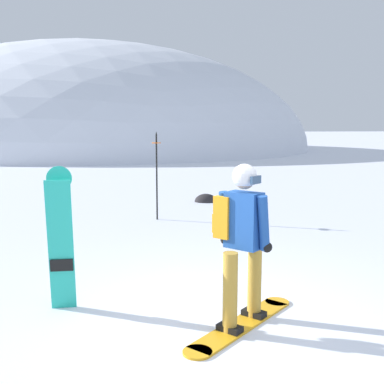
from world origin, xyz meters
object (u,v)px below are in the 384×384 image
at_px(spare_snowboard, 61,238).
at_px(rock_small, 206,202).
at_px(piste_marker_near, 157,170).
at_px(snowboarder_main, 241,240).

bearing_deg(spare_snowboard, rock_small, 68.27).
relative_size(spare_snowboard, piste_marker_near, 0.84).
xyz_separation_m(snowboarder_main, rock_small, (0.99, 7.94, -0.92)).
height_order(spare_snowboard, piste_marker_near, piste_marker_near).
xyz_separation_m(spare_snowboard, rock_small, (2.90, 7.27, -0.84)).
bearing_deg(piste_marker_near, spare_snowboard, -105.65).
bearing_deg(spare_snowboard, piste_marker_near, 74.35).
bearing_deg(piste_marker_near, snowboarder_main, -84.86).
xyz_separation_m(snowboarder_main, piste_marker_near, (-0.51, 5.66, 0.21)).
distance_m(piste_marker_near, rock_small, 2.95).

